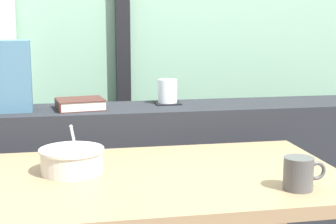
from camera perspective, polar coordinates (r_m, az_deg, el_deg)
name	(u,v)px	position (r m, az deg, el deg)	size (l,w,h in m)	color
dark_console_ledge	(138,204)	(2.09, -3.37, -10.27)	(2.80, 0.29, 0.80)	#23262B
breakfast_table	(146,214)	(1.48, -2.47, -11.37)	(1.12, 0.63, 0.70)	#826849
coaster_square	(167,103)	(2.05, -0.07, 1.01)	(0.10, 0.10, 0.01)	black
juice_glass	(167,92)	(2.04, -0.07, 2.23)	(0.08, 0.08, 0.09)	white
closed_book	(80,104)	(1.96, -9.84, 0.90)	(0.19, 0.17, 0.04)	#47231E
soup_bowl	(72,161)	(1.48, -10.70, -5.37)	(0.18, 0.18, 0.14)	beige
ceramic_mug	(299,173)	(1.35, 14.46, -6.66)	(0.11, 0.08, 0.08)	#4C4C4C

